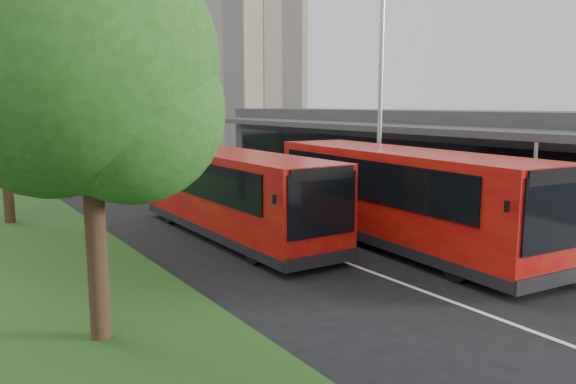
% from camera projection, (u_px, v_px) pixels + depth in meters
% --- Properties ---
extents(ground, '(120.00, 120.00, 0.00)m').
position_uv_depth(ground, '(316.00, 252.00, 16.46)').
color(ground, black).
rests_on(ground, ground).
extents(pavement, '(5.00, 80.00, 0.15)m').
position_uv_depth(pavement, '(209.00, 170.00, 36.23)').
color(pavement, slate).
rests_on(pavement, ground).
extents(lane_centre_line, '(0.12, 70.00, 0.01)m').
position_uv_depth(lane_centre_line, '(145.00, 188.00, 28.86)').
color(lane_centre_line, silver).
rests_on(lane_centre_line, ground).
extents(kerb_dashes, '(0.12, 56.00, 0.01)m').
position_uv_depth(kerb_dashes, '(176.00, 176.00, 33.95)').
color(kerb_dashes, silver).
rests_on(kerb_dashes, ground).
extents(office_block, '(22.00, 12.00, 18.00)m').
position_uv_depth(office_block, '(186.00, 58.00, 57.36)').
color(office_block, tan).
rests_on(office_block, ground).
extents(station_building, '(7.70, 26.00, 4.00)m').
position_uv_depth(station_building, '(396.00, 149.00, 28.63)').
color(station_building, '#2C2C2F').
rests_on(station_building, ground).
extents(tree_near, '(4.51, 4.51, 7.21)m').
position_uv_depth(tree_near, '(86.00, 82.00, 9.51)').
color(tree_near, '#301D13').
rests_on(tree_near, ground).
extents(lamp_post_near, '(1.44, 0.28, 8.00)m').
position_uv_depth(lamp_post_near, '(379.00, 92.00, 19.61)').
color(lamp_post_near, '#979B9F').
rests_on(lamp_post_near, pavement).
extents(lamp_post_far, '(1.44, 0.28, 8.00)m').
position_uv_depth(lamp_post_far, '(168.00, 97.00, 36.14)').
color(lamp_post_far, '#979B9F').
rests_on(lamp_post_far, pavement).
extents(bus_main, '(3.39, 10.53, 2.93)m').
position_uv_depth(bus_main, '(402.00, 198.00, 16.82)').
color(bus_main, '#B11C09').
rests_on(bus_main, ground).
extents(bus_second, '(2.65, 9.77, 2.75)m').
position_uv_depth(bus_second, '(233.00, 194.00, 18.09)').
color(bus_second, '#B11C09').
rests_on(bus_second, ground).
extents(litter_bin, '(0.57, 0.57, 0.79)m').
position_uv_depth(litter_bin, '(278.00, 180.00, 27.99)').
color(litter_bin, '#3B2B18').
rests_on(litter_bin, pavement).
extents(bollard, '(0.17, 0.17, 1.02)m').
position_uv_depth(bollard, '(212.00, 167.00, 32.81)').
color(bollard, yellow).
rests_on(bollard, pavement).
extents(car_near, '(2.98, 4.31, 1.36)m').
position_uv_depth(car_near, '(71.00, 147.00, 47.75)').
color(car_near, '#54180C').
rests_on(car_near, ground).
extents(car_far, '(2.00, 3.78, 1.19)m').
position_uv_depth(car_far, '(33.00, 145.00, 51.92)').
color(car_far, navy).
rests_on(car_far, ground).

